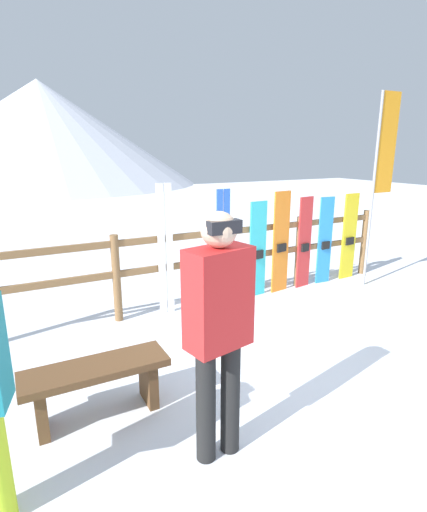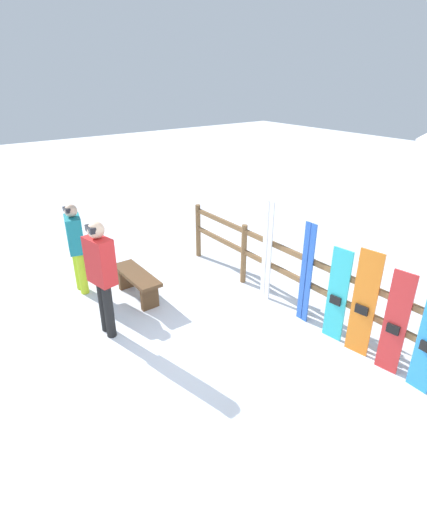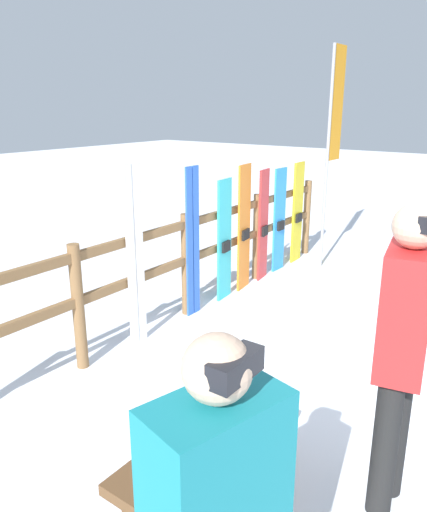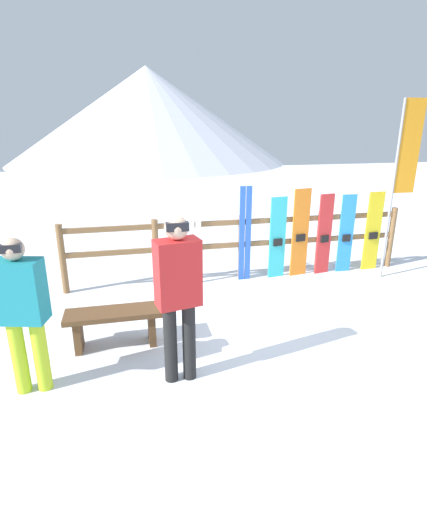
% 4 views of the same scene
% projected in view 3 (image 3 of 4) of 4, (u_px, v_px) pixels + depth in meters
% --- Properties ---
extents(ground_plane, '(40.00, 40.00, 0.00)m').
position_uv_depth(ground_plane, '(381.00, 373.00, 4.16)').
color(ground_plane, white).
extents(fence, '(5.71, 0.10, 1.08)m').
position_uv_depth(fence, '(186.00, 255.00, 5.15)').
color(fence, brown).
rests_on(fence, ground).
extents(bench, '(1.11, 0.36, 0.45)m').
position_uv_depth(bench, '(202.00, 458.00, 2.68)').
color(bench, brown).
rests_on(bench, ground).
extents(person_red, '(0.45, 0.31, 1.71)m').
position_uv_depth(person_red, '(402.00, 340.00, 2.53)').
color(person_red, black).
rests_on(person_red, ground).
extents(ski_pair_white, '(0.20, 0.02, 1.67)m').
position_uv_depth(ski_pair_white, '(135.00, 257.00, 4.46)').
color(ski_pair_white, white).
rests_on(ski_pair_white, ground).
extents(ski_pair_blue, '(0.19, 0.02, 1.56)m').
position_uv_depth(ski_pair_blue, '(193.00, 243.00, 5.11)').
color(ski_pair_blue, blue).
rests_on(ski_pair_blue, ground).
extents(snowboard_cyan, '(0.29, 0.08, 1.37)m').
position_uv_depth(snowboard_cyan, '(224.00, 241.00, 5.57)').
color(snowboard_cyan, '#2DBFCC').
rests_on(snowboard_cyan, ground).
extents(snowboard_orange, '(0.31, 0.09, 1.49)m').
position_uv_depth(snowboard_orange, '(244.00, 228.00, 5.87)').
color(snowboard_orange, orange).
rests_on(snowboard_orange, ground).
extents(snowboard_red, '(0.28, 0.09, 1.39)m').
position_uv_depth(snowboard_red, '(263.00, 226.00, 6.22)').
color(snowboard_red, red).
rests_on(snowboard_red, ground).
extents(snowboard_blue, '(0.26, 0.06, 1.36)m').
position_uv_depth(snowboard_blue, '(279.00, 221.00, 6.54)').
color(snowboard_blue, '#288CE0').
rests_on(snowboard_blue, ground).
extents(snowboard_yellow, '(0.30, 0.07, 1.39)m').
position_uv_depth(snowboard_yellow, '(297.00, 213.00, 6.94)').
color(snowboard_yellow, yellow).
rests_on(snowboard_yellow, ground).
extents(rental_flag, '(0.40, 0.04, 2.86)m').
position_uv_depth(rental_flag, '(333.00, 128.00, 6.45)').
color(rental_flag, '#99999E').
rests_on(rental_flag, ground).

